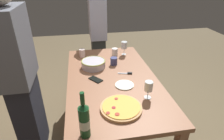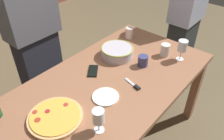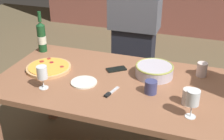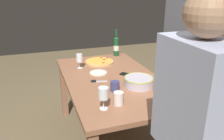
% 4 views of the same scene
% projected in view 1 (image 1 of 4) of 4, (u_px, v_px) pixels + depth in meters
% --- Properties ---
extents(ground_plane, '(8.00, 8.00, 0.00)m').
position_uv_depth(ground_plane, '(112.00, 130.00, 2.28)').
color(ground_plane, brown).
extents(dining_table, '(1.60, 0.90, 0.75)m').
position_uv_depth(dining_table, '(112.00, 85.00, 1.97)').
color(dining_table, '#976244').
rests_on(dining_table, ground).
extents(pizza, '(0.33, 0.33, 0.03)m').
position_uv_depth(pizza, '(121.00, 108.00, 1.48)').
color(pizza, '#DFA96D').
rests_on(pizza, dining_table).
extents(serving_bowl, '(0.27, 0.27, 0.08)m').
position_uv_depth(serving_bowl, '(93.00, 63.00, 2.11)').
color(serving_bowl, silver).
rests_on(serving_bowl, dining_table).
extents(wine_bottle, '(0.07, 0.07, 0.34)m').
position_uv_depth(wine_bottle, '(84.00, 120.00, 1.19)').
color(wine_bottle, '#194A25').
rests_on(wine_bottle, dining_table).
extents(wine_glass_near_pizza, '(0.08, 0.08, 0.17)m').
position_uv_depth(wine_glass_near_pizza, '(124.00, 45.00, 2.39)').
color(wine_glass_near_pizza, white).
rests_on(wine_glass_near_pizza, dining_table).
extents(wine_glass_by_bottle, '(0.07, 0.07, 0.16)m').
position_uv_depth(wine_glass_by_bottle, '(149.00, 87.00, 1.57)').
color(wine_glass_by_bottle, white).
rests_on(wine_glass_by_bottle, dining_table).
extents(cup_amber, '(0.08, 0.08, 0.09)m').
position_uv_depth(cup_amber, '(114.00, 61.00, 2.17)').
color(cup_amber, '#3B4071').
rests_on(cup_amber, dining_table).
extents(cup_ceramic, '(0.08, 0.08, 0.10)m').
position_uv_depth(cup_ceramic, '(115.00, 52.00, 2.38)').
color(cup_ceramic, white).
rests_on(cup_ceramic, dining_table).
extents(cup_spare, '(0.07, 0.07, 0.10)m').
position_uv_depth(cup_spare, '(82.00, 53.00, 2.36)').
color(cup_spare, silver).
rests_on(cup_spare, dining_table).
extents(side_plate, '(0.18, 0.18, 0.01)m').
position_uv_depth(side_plate, '(124.00, 85.00, 1.79)').
color(side_plate, white).
rests_on(side_plate, dining_table).
extents(cell_phone, '(0.16, 0.14, 0.01)m').
position_uv_depth(cell_phone, '(96.00, 79.00, 1.88)').
color(cell_phone, black).
rests_on(cell_phone, dining_table).
extents(pizza_knife, '(0.06, 0.15, 0.02)m').
position_uv_depth(pizza_knife, '(127.00, 73.00, 1.99)').
color(pizza_knife, silver).
rests_on(pizza_knife, dining_table).
extents(person_host, '(0.41, 0.24, 1.61)m').
position_uv_depth(person_host, '(98.00, 36.00, 2.94)').
color(person_host, '#2D3333').
rests_on(person_host, ground).
extents(person_guest_left, '(0.45, 0.24, 1.72)m').
position_uv_depth(person_guest_left, '(20.00, 78.00, 1.68)').
color(person_guest_left, '#252732').
rests_on(person_guest_left, ground).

